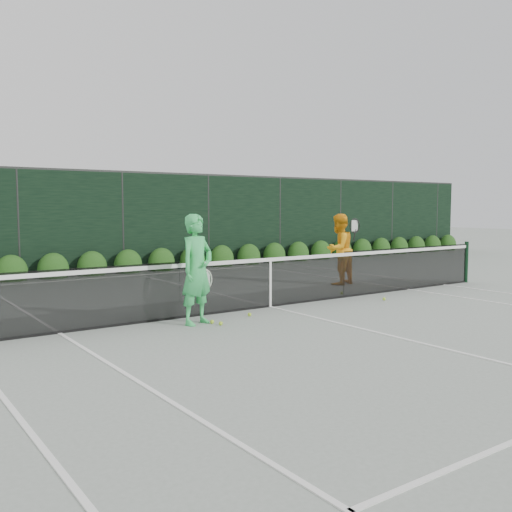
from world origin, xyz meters
TOP-DOWN VIEW (x-y plane):
  - ground at (0.00, 0.00)m, footprint 80.00×80.00m
  - tennis_net at (-0.02, 0.00)m, footprint 12.90×0.10m
  - player_woman at (-1.98, -0.60)m, footprint 0.78×0.64m
  - player_man at (3.36, 1.61)m, footprint 1.00×0.85m
  - court_lines at (0.00, 0.00)m, footprint 11.03×23.83m
  - windscreen_fence at (0.00, -2.71)m, footprint 32.00×21.07m
  - hedge_row at (-0.00, 7.15)m, footprint 31.66×0.65m
  - tennis_balls at (0.07, -0.52)m, footprint 4.28×1.37m

SIDE VIEW (x-z plane):
  - ground at x=0.00m, z-range 0.00..0.00m
  - court_lines at x=0.00m, z-range 0.00..0.01m
  - tennis_balls at x=0.07m, z-range 0.00..0.07m
  - hedge_row at x=0.00m, z-range -0.23..0.70m
  - tennis_net at x=-0.02m, z-range 0.00..1.07m
  - player_man at x=3.36m, z-range 0.00..1.80m
  - player_woman at x=-1.98m, z-range 0.00..1.86m
  - windscreen_fence at x=0.00m, z-range -0.02..3.04m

